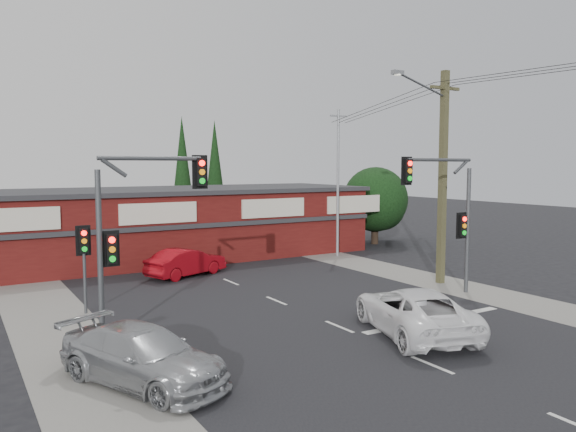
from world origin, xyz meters
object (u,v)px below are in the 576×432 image
utility_pole (441,170)px  white_suv (414,311)px  silver_suv (143,356)px  red_sedan (186,262)px  shop_building (154,223)px

utility_pole → white_suv: bearing=-141.6°
silver_suv → utility_pole: size_ratio=0.50×
red_sedan → silver_suv: bearing=133.5°
silver_suv → utility_pole: bearing=-7.6°
white_suv → silver_suv: white_suv is taller
shop_building → red_sedan: bearing=-92.7°
white_suv → silver_suv: bearing=16.0°
white_suv → shop_building: (-2.66, 19.30, 1.36)m
shop_building → utility_pole: bearing=-56.2°
red_sedan → white_suv: bearing=171.5°
silver_suv → red_sedan: bearing=39.8°
red_sedan → shop_building: shop_building is taller
white_suv → silver_suv: size_ratio=1.11×
silver_suv → utility_pole: 17.12m
shop_building → silver_suv: bearing=-108.6°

